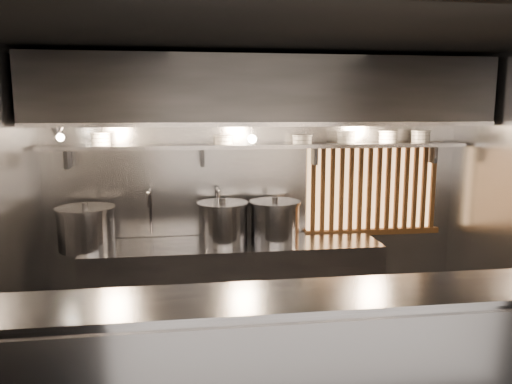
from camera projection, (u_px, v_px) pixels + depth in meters
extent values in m
plane|color=black|center=(283.00, 380.00, 4.20)|extent=(4.50, 4.50, 0.00)
plane|color=black|center=(286.00, 36.00, 3.74)|extent=(4.50, 4.50, 0.00)
plane|color=gray|center=(258.00, 189.00, 5.44)|extent=(4.50, 0.00, 4.50)
cube|color=gray|center=(312.00, 380.00, 3.18)|extent=(4.50, 0.50, 1.10)
cube|color=gray|center=(314.00, 296.00, 3.09)|extent=(4.50, 0.56, 0.03)
cube|color=gray|center=(234.00, 285.00, 5.19)|extent=(3.00, 0.70, 0.90)
cube|color=gray|center=(260.00, 146.00, 5.18)|extent=(4.40, 0.34, 0.04)
cube|color=#2D2D30|center=(264.00, 92.00, 4.88)|extent=(4.40, 0.80, 0.65)
cube|color=gray|center=(270.00, 124.00, 4.54)|extent=(4.40, 0.03, 0.04)
cube|color=#F9B770|center=(372.00, 188.00, 5.60)|extent=(1.50, 0.02, 0.92)
cube|color=brown|center=(376.00, 145.00, 5.47)|extent=(1.56, 0.06, 0.06)
cube|color=brown|center=(372.00, 232.00, 5.63)|extent=(1.56, 0.06, 0.06)
cube|color=brown|center=(313.00, 190.00, 5.45)|extent=(0.04, 0.04, 0.92)
cube|color=brown|center=(323.00, 190.00, 5.47)|extent=(0.04, 0.04, 0.92)
cube|color=brown|center=(332.00, 190.00, 5.48)|extent=(0.04, 0.04, 0.92)
cube|color=brown|center=(342.00, 190.00, 5.50)|extent=(0.04, 0.04, 0.92)
cube|color=brown|center=(351.00, 190.00, 5.51)|extent=(0.04, 0.04, 0.92)
cube|color=brown|center=(360.00, 189.00, 5.53)|extent=(0.04, 0.04, 0.92)
cube|color=brown|center=(369.00, 189.00, 5.54)|extent=(0.04, 0.04, 0.92)
cube|color=brown|center=(379.00, 189.00, 5.56)|extent=(0.04, 0.04, 0.92)
cube|color=brown|center=(388.00, 189.00, 5.57)|extent=(0.04, 0.04, 0.92)
cube|color=brown|center=(397.00, 189.00, 5.59)|extent=(0.04, 0.04, 0.92)
cube|color=brown|center=(406.00, 188.00, 5.60)|extent=(0.04, 0.04, 0.92)
cube|color=brown|center=(415.00, 188.00, 5.62)|extent=(0.04, 0.04, 0.92)
cube|color=brown|center=(424.00, 188.00, 5.63)|extent=(0.04, 0.04, 0.92)
cube|color=brown|center=(433.00, 188.00, 5.65)|extent=(0.04, 0.04, 0.92)
cylinder|color=silver|center=(151.00, 212.00, 5.26)|extent=(0.03, 0.03, 0.48)
sphere|color=silver|center=(150.00, 189.00, 5.22)|extent=(0.04, 0.04, 0.04)
cylinder|color=silver|center=(149.00, 191.00, 5.10)|extent=(0.03, 0.26, 0.03)
sphere|color=silver|center=(148.00, 193.00, 4.97)|extent=(0.04, 0.04, 0.04)
cylinder|color=silver|center=(148.00, 200.00, 4.98)|extent=(0.03, 0.03, 0.14)
cylinder|color=silver|center=(217.00, 210.00, 5.36)|extent=(0.03, 0.03, 0.48)
sphere|color=silver|center=(217.00, 188.00, 5.32)|extent=(0.04, 0.04, 0.04)
cylinder|color=silver|center=(218.00, 190.00, 5.19)|extent=(0.03, 0.26, 0.03)
sphere|color=silver|center=(218.00, 192.00, 5.07)|extent=(0.04, 0.04, 0.04)
cylinder|color=silver|center=(218.00, 198.00, 5.08)|extent=(0.03, 0.03, 0.14)
cone|color=gray|center=(57.00, 131.00, 4.43)|extent=(0.25, 0.27, 0.20)
sphere|color=#FFE0B2|center=(60.00, 137.00, 4.43)|extent=(0.07, 0.07, 0.07)
cylinder|color=#2D2D30|center=(59.00, 121.00, 4.52)|extent=(0.02, 0.22, 0.02)
cylinder|color=#2D2D30|center=(252.00, 131.00, 5.03)|extent=(0.01, 0.01, 0.12)
sphere|color=#FFE0B2|center=(252.00, 139.00, 5.04)|extent=(0.09, 0.09, 0.09)
cylinder|color=gray|center=(86.00, 230.00, 4.87)|extent=(0.54, 0.54, 0.39)
cylinder|color=gray|center=(85.00, 208.00, 4.84)|extent=(0.57, 0.57, 0.03)
cylinder|color=#2D2D30|center=(85.00, 205.00, 4.83)|extent=(0.06, 0.06, 0.04)
cylinder|color=gray|center=(275.00, 222.00, 5.19)|extent=(0.60, 0.60, 0.39)
cylinder|color=gray|center=(275.00, 203.00, 5.15)|extent=(0.63, 0.63, 0.03)
cylinder|color=#2D2D30|center=(275.00, 199.00, 5.15)|extent=(0.06, 0.06, 0.04)
cylinder|color=gray|center=(223.00, 224.00, 5.11)|extent=(0.62, 0.62, 0.39)
cylinder|color=gray|center=(223.00, 204.00, 5.07)|extent=(0.66, 0.66, 0.03)
cylinder|color=#2D2D30|center=(223.00, 200.00, 5.07)|extent=(0.06, 0.06, 0.04)
cylinder|color=white|center=(101.00, 144.00, 4.96)|extent=(0.19, 0.19, 0.03)
cylinder|color=white|center=(101.00, 140.00, 4.95)|extent=(0.19, 0.19, 0.03)
cylinder|color=white|center=(101.00, 136.00, 4.94)|extent=(0.19, 0.19, 0.03)
cylinder|color=white|center=(101.00, 133.00, 4.94)|extent=(0.20, 0.20, 0.01)
cylinder|color=white|center=(224.00, 142.00, 5.12)|extent=(0.19, 0.19, 0.03)
cylinder|color=white|center=(224.00, 139.00, 5.12)|extent=(0.19, 0.19, 0.03)
cylinder|color=white|center=(224.00, 136.00, 5.11)|extent=(0.20, 0.20, 0.01)
cylinder|color=white|center=(302.00, 142.00, 5.24)|extent=(0.20, 0.20, 0.03)
cylinder|color=white|center=(302.00, 138.00, 5.23)|extent=(0.20, 0.20, 0.03)
cylinder|color=white|center=(302.00, 135.00, 5.23)|extent=(0.22, 0.22, 0.01)
cylinder|color=white|center=(346.00, 141.00, 5.30)|extent=(0.19, 0.19, 0.03)
cylinder|color=white|center=(346.00, 138.00, 5.30)|extent=(0.19, 0.19, 0.03)
cylinder|color=white|center=(346.00, 134.00, 5.29)|extent=(0.19, 0.19, 0.03)
cylinder|color=white|center=(346.00, 132.00, 5.29)|extent=(0.21, 0.21, 0.01)
cylinder|color=white|center=(388.00, 141.00, 5.37)|extent=(0.18, 0.18, 0.03)
cylinder|color=white|center=(388.00, 137.00, 5.36)|extent=(0.18, 0.18, 0.03)
cylinder|color=white|center=(388.00, 134.00, 5.35)|extent=(0.18, 0.18, 0.03)
cylinder|color=white|center=(388.00, 131.00, 5.35)|extent=(0.20, 0.20, 0.01)
cylinder|color=white|center=(420.00, 141.00, 5.42)|extent=(0.19, 0.19, 0.03)
cylinder|color=white|center=(421.00, 137.00, 5.41)|extent=(0.19, 0.19, 0.03)
cylinder|color=white|center=(421.00, 134.00, 5.41)|extent=(0.19, 0.19, 0.03)
cylinder|color=white|center=(421.00, 131.00, 5.40)|extent=(0.21, 0.21, 0.01)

